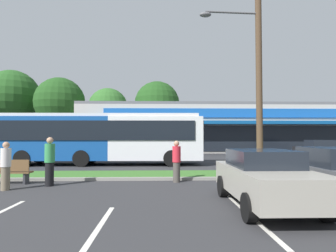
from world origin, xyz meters
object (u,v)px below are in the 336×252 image
car_2 (21,149)px  pedestrian_mid (177,161)px  city_bus (102,137)px  pedestrian_far (50,161)px  utility_pole (256,55)px  car_1 (322,149)px  bus_stop_bench (9,171)px  car_3 (265,177)px  pedestrian_by_pole (6,166)px

car_2 → pedestrian_mid: pedestrian_mid is taller
city_bus → pedestrian_far: bearing=-91.9°
utility_pole → city_bus: utility_pole is taller
city_bus → car_1: (17.45, 5.06, -1.01)m
bus_stop_bench → car_1: 23.00m
utility_pole → car_3: size_ratio=2.62×
car_3 → pedestrian_mid: pedestrian_mid is taller
pedestrian_far → car_2: bearing=132.4°
bus_stop_bench → car_2: car_2 is taller
utility_pole → pedestrian_by_pole: 11.56m
car_2 → car_1: bearing=-0.5°
bus_stop_bench → pedestrian_by_pole: (0.50, -1.20, 0.33)m
city_bus → car_3: (6.54, -10.74, -1.00)m
pedestrian_mid → car_1: bearing=-177.0°
car_3 → pedestrian_far: bearing=-114.8°
car_2 → pedestrian_far: bearing=-60.0°
city_bus → pedestrian_by_pole: size_ratio=7.75×
car_1 → car_3: (-10.91, -15.80, 0.01)m
city_bus → bus_stop_bench: size_ratio=8.05×
bus_stop_bench → pedestrian_far: bearing=165.7°
utility_pole → city_bus: 10.51m
pedestrian_mid → pedestrian_by_pole: bearing=-25.5°
city_bus → car_3: city_bus is taller
car_3 → pedestrian_mid: (-2.12, 3.91, 0.07)m
pedestrian_far → city_bus: bearing=99.7°
pedestrian_by_pole → pedestrian_far: size_ratio=0.92×
pedestrian_far → pedestrian_by_pole: bearing=-135.1°
car_3 → pedestrian_by_pole: (-8.10, 2.43, 0.07)m
car_2 → pedestrian_by_pole: 14.93m
utility_pole → pedestrian_by_pole: utility_pole is taller
pedestrian_far → car_1: bearing=47.7°
car_1 → pedestrian_mid: bearing=-137.6°
utility_pole → city_bus: bearing=149.3°
car_3 → pedestrian_by_pole: 8.45m
car_3 → pedestrian_by_pole: bearing=-106.7°
pedestrian_mid → pedestrian_far: pedestrian_far is taller
bus_stop_bench → city_bus: bearing=-106.2°
pedestrian_mid → car_3: bearing=79.1°
car_1 → pedestrian_mid: size_ratio=2.67×
city_bus → car_2: size_ratio=3.07×
car_3 → pedestrian_far: 7.60m
pedestrian_by_pole → city_bus: bearing=-72.4°
car_2 → bus_stop_bench: bearing=-65.3°
utility_pole → pedestrian_far: utility_pole is taller
bus_stop_bench → pedestrian_far: (1.70, -0.43, 0.41)m
bus_stop_bench → car_3: size_ratio=0.39×
car_3 → pedestrian_far: (-6.90, 3.19, 0.14)m
bus_stop_bench → pedestrian_mid: size_ratio=0.96×
bus_stop_bench → pedestrian_far: size_ratio=0.88×
utility_pole → car_1: (9.09, 10.02, -4.99)m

